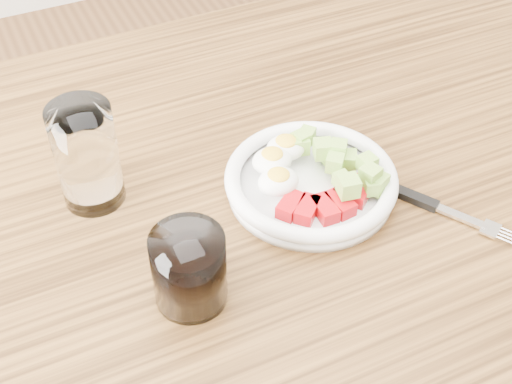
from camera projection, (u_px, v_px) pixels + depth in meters
dining_table at (267, 270)px, 0.89m from camera, size 1.50×0.90×0.77m
bowl at (310, 179)px, 0.84m from camera, size 0.20×0.20×0.05m
fork at (420, 200)px, 0.83m from camera, size 0.13×0.19×0.01m
water_glass at (87, 156)px, 0.80m from camera, size 0.07×0.07×0.13m
coffee_glass at (189, 270)px, 0.71m from camera, size 0.08×0.08×0.09m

